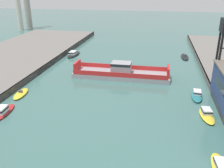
{
  "coord_description": "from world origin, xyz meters",
  "views": [
    {
      "loc": [
        9.0,
        -17.26,
        20.99
      ],
      "look_at": [
        0.0,
        29.02,
        2.0
      ],
      "focal_mm": 39.9,
      "sensor_mm": 36.0,
      "label": 1
    }
  ],
  "objects": [
    {
      "name": "moored_boat_far_right",
      "position": [
        -17.47,
        55.15,
        0.55
      ],
      "size": [
        2.96,
        8.04,
        1.5
      ],
      "color": "black",
      "rests_on": "ground"
    },
    {
      "name": "moored_boat_upstream_b",
      "position": [
        16.83,
        59.43,
        0.31
      ],
      "size": [
        2.29,
        7.48,
        1.09
      ],
      "color": "black",
      "rests_on": "ground"
    },
    {
      "name": "moored_boat_near_left",
      "position": [
        -16.81,
        16.49,
        0.56
      ],
      "size": [
        2.52,
        6.76,
        1.5
      ],
      "color": "red",
      "rests_on": "ground"
    },
    {
      "name": "moored_boat_far_left",
      "position": [
        17.03,
        30.24,
        0.48
      ],
      "size": [
        2.54,
        6.15,
        1.3
      ],
      "color": "#237075",
      "rests_on": "ground"
    },
    {
      "name": "chain_ferry",
      "position": [
        0.38,
        38.7,
        1.12
      ],
      "size": [
        23.05,
        6.33,
        3.74
      ],
      "color": "#939399",
      "rests_on": "ground"
    },
    {
      "name": "moored_boat_mid_right",
      "position": [
        17.67,
        22.29,
        0.51
      ],
      "size": [
        2.75,
        6.14,
        1.37
      ],
      "color": "yellow",
      "rests_on": "ground"
    },
    {
      "name": "moored_boat_near_right",
      "position": [
        -18.04,
        24.51,
        0.29
      ],
      "size": [
        2.83,
        6.01,
        1.05
      ],
      "color": "yellow",
      "rests_on": "ground"
    }
  ]
}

